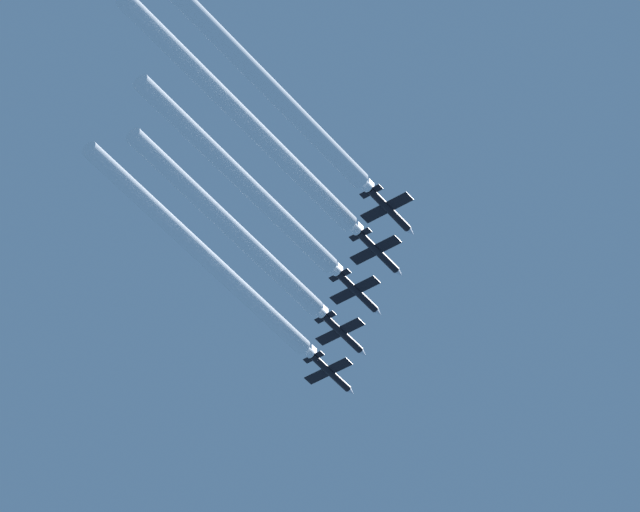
{
  "coord_description": "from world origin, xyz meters",
  "views": [
    {
      "loc": [
        152.06,
        -220.12,
        1.5
      ],
      "look_at": [
        -0.18,
        -9.89,
        257.34
      ],
      "focal_mm": 136.98,
      "sensor_mm": 36.0,
      "label": 1
    }
  ],
  "objects_px": {
    "jet_second_echelon": "(343,334)",
    "jet_fourth_echelon": "(379,253)",
    "jet_lead": "(331,373)",
    "jet_third_echelon": "(358,293)",
    "jet_fifth_echelon": "(390,210)"
  },
  "relations": [
    {
      "from": "jet_lead",
      "to": "jet_second_echelon",
      "type": "bearing_deg",
      "value": -44.17
    },
    {
      "from": "jet_lead",
      "to": "jet_second_echelon",
      "type": "height_order",
      "value": "jet_lead"
    },
    {
      "from": "jet_fifth_echelon",
      "to": "jet_third_echelon",
      "type": "bearing_deg",
      "value": 138.38
    },
    {
      "from": "jet_second_echelon",
      "to": "jet_fifth_echelon",
      "type": "bearing_deg",
      "value": -41.74
    },
    {
      "from": "jet_second_echelon",
      "to": "jet_third_echelon",
      "type": "distance_m",
      "value": 10.5
    },
    {
      "from": "jet_third_echelon",
      "to": "jet_lead",
      "type": "bearing_deg",
      "value": 136.93
    },
    {
      "from": "jet_lead",
      "to": "jet_third_echelon",
      "type": "bearing_deg",
      "value": -43.07
    },
    {
      "from": "jet_second_echelon",
      "to": "jet_fourth_echelon",
      "type": "relative_size",
      "value": 1.0
    },
    {
      "from": "jet_third_echelon",
      "to": "jet_fifth_echelon",
      "type": "height_order",
      "value": "jet_third_echelon"
    },
    {
      "from": "jet_lead",
      "to": "jet_fourth_echelon",
      "type": "bearing_deg",
      "value": -41.13
    },
    {
      "from": "jet_second_echelon",
      "to": "jet_fourth_echelon",
      "type": "distance_m",
      "value": 20.67
    },
    {
      "from": "jet_fourth_echelon",
      "to": "jet_fifth_echelon",
      "type": "xyz_separation_m",
      "value": [
        7.12,
        -7.38,
        -1.39
      ]
    },
    {
      "from": "jet_second_echelon",
      "to": "jet_fourth_echelon",
      "type": "xyz_separation_m",
      "value": [
        15.86,
        -13.12,
        -1.93
      ]
    },
    {
      "from": "jet_lead",
      "to": "jet_second_echelon",
      "type": "relative_size",
      "value": 1.0
    },
    {
      "from": "jet_fourth_echelon",
      "to": "jet_second_echelon",
      "type": "bearing_deg",
      "value": 140.41
    }
  ]
}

